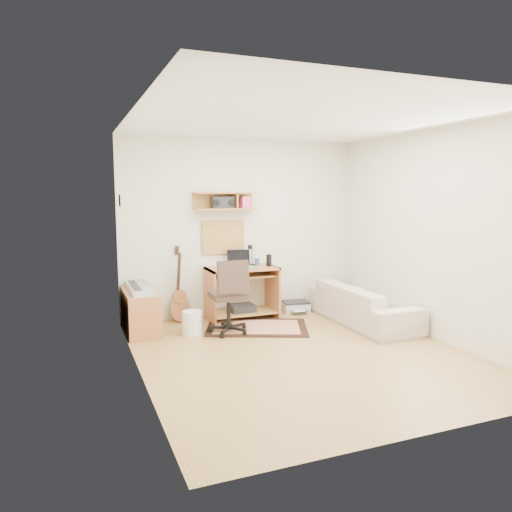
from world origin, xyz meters
name	(u,v)px	position (x,y,z in m)	size (l,w,h in m)	color
floor	(302,354)	(0.00, 0.00, -0.01)	(3.60, 4.00, 0.01)	#AC8047
ceiling	(305,118)	(0.00, 0.00, 2.60)	(3.60, 4.00, 0.01)	white
back_wall	(242,228)	(0.00, 2.00, 1.30)	(3.60, 0.01, 2.60)	beige
left_wall	(137,247)	(-1.80, 0.00, 1.30)	(0.01, 4.00, 2.60)	beige
right_wall	(434,235)	(1.80, 0.00, 1.30)	(0.01, 4.00, 2.60)	beige
wall_shelf	(225,201)	(-0.30, 1.88, 1.70)	(0.90, 0.25, 0.26)	#B56D40
cork_board	(223,237)	(-0.30, 1.98, 1.17)	(0.64, 0.03, 0.49)	tan
wall_photo	(120,201)	(-1.79, 1.50, 1.72)	(0.02, 0.20, 0.15)	#4C8CBF
desk	(242,293)	(-0.10, 1.73, 0.38)	(1.00, 0.55, 0.75)	#B56D40
laptop	(240,259)	(-0.14, 1.71, 0.88)	(0.33, 0.33, 0.25)	silver
speaker	(269,260)	(0.30, 1.68, 0.84)	(0.08, 0.08, 0.18)	black
desk_lamp	(252,255)	(0.11, 1.87, 0.91)	(0.10, 0.10, 0.31)	black
pencil_cup	(257,262)	(0.17, 1.83, 0.80)	(0.07, 0.07, 0.10)	#334B99
boombox	(222,202)	(-0.34, 1.87, 1.68)	(0.31, 0.14, 0.16)	black
rug	(257,327)	(-0.09, 1.17, 0.01)	(1.34, 0.89, 0.02)	beige
task_chair	(228,296)	(-0.52, 1.09, 0.50)	(0.51, 0.51, 0.99)	#33261E
cabinet	(140,311)	(-1.58, 1.55, 0.28)	(0.40, 0.90, 0.55)	#B56D40
music_keyboard	(140,288)	(-1.58, 1.55, 0.59)	(0.27, 0.85, 0.07)	#B2B5BA
guitar	(179,284)	(-0.99, 1.86, 0.54)	(0.29, 0.18, 1.08)	#9E5D30
waste_basket	(192,323)	(-0.98, 1.19, 0.15)	(0.26, 0.26, 0.31)	white
printer	(295,306)	(0.80, 1.80, 0.08)	(0.40, 0.31, 0.15)	#A5A8AA
sofa	(363,298)	(1.38, 0.86, 0.36)	(1.85, 0.54, 0.72)	#B9A792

